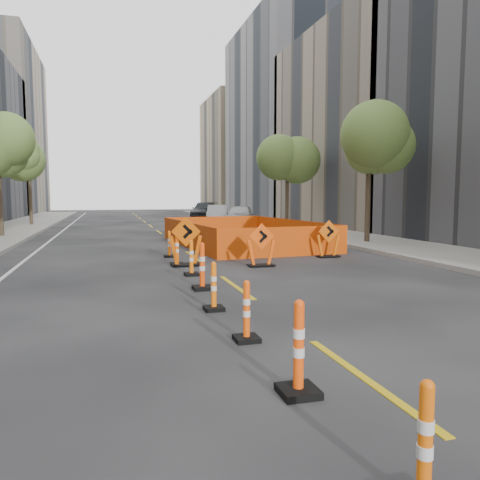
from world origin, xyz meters
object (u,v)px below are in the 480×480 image
object	(u,v)px
channelizer_0	(425,445)
channelizer_4	(202,266)
channelizer_2	(247,311)
chevron_sign_right	(328,239)
channelizer_6	(177,249)
channelizer_3	(214,286)
channelizer_5	(191,258)
parked_car_far	(205,211)
parked_car_near	(240,216)
chevron_sign_center	(261,245)
channelizer_1	(299,348)
channelizer_7	(169,244)
chevron_sign_left	(186,241)
parked_car_mid	(218,214)

from	to	relation	value
channelizer_0	channelizer_4	bearing A→B (deg)	89.98
channelizer_2	chevron_sign_right	xyz separation A→B (m)	(5.66, 8.63, 0.20)
channelizer_6	channelizer_3	bearing A→B (deg)	-91.43
channelizer_5	parked_car_far	xyz separation A→B (m)	(6.32, 29.23, 0.31)
parked_car_near	parked_car_far	xyz separation A→B (m)	(-0.29, 10.88, 0.00)
chevron_sign_center	channelizer_2	bearing A→B (deg)	-115.05
chevron_sign_center	channelizer_1	bearing A→B (deg)	-110.86
channelizer_7	chevron_sign_right	size ratio (longest dim) A/B	0.72
parked_car_near	channelizer_6	bearing A→B (deg)	-92.98
channelizer_3	chevron_sign_left	bearing A→B (deg)	86.08
channelizer_7	channelizer_1	bearing A→B (deg)	-90.45
channelizer_4	chevron_sign_center	size ratio (longest dim) A/B	0.83
channelizer_3	chevron_sign_right	distance (m)	8.73
chevron_sign_left	channelizer_4	bearing A→B (deg)	-69.52
channelizer_5	parked_car_near	bearing A→B (deg)	70.19
parked_car_mid	parked_car_near	bearing A→B (deg)	-70.41
chevron_sign_center	parked_car_mid	size ratio (longest dim) A/B	0.31
channelizer_1	parked_car_near	distance (m)	27.36
channelizer_0	channelizer_7	world-z (taller)	channelizer_7
channelizer_7	parked_car_mid	distance (m)	20.50
parked_car_far	channelizer_1	bearing A→B (deg)	-83.35
channelizer_0	chevron_sign_center	size ratio (longest dim) A/B	0.70
parked_car_far	channelizer_6	bearing A→B (deg)	-86.76
channelizer_0	chevron_sign_center	bearing A→B (deg)	77.43
channelizer_6	chevron_sign_center	xyz separation A→B (m)	(2.52, -0.97, 0.17)
channelizer_3	chevron_sign_left	size ratio (longest dim) A/B	0.61
chevron_sign_left	channelizer_1	bearing A→B (deg)	-68.03
channelizer_1	channelizer_5	world-z (taller)	channelizer_1
channelizer_4	parked_car_mid	world-z (taller)	parked_car_mid
channelizer_5	channelizer_6	distance (m)	2.04
parked_car_mid	chevron_sign_right	bearing A→B (deg)	-76.89
channelizer_6	chevron_sign_center	bearing A→B (deg)	-21.05
channelizer_0	chevron_sign_right	bearing A→B (deg)	66.39
channelizer_1	chevron_sign_center	size ratio (longest dim) A/B	0.80
channelizer_0	chevron_sign_center	world-z (taller)	chevron_sign_center
channelizer_6	channelizer_7	bearing A→B (deg)	89.76
channelizer_4	chevron_sign_center	bearing A→B (deg)	51.07
channelizer_2	parked_car_far	size ratio (longest dim) A/B	0.17
channelizer_1	chevron_sign_left	distance (m)	9.97
channelizer_2	parked_car_far	distance (m)	35.93
chevron_sign_right	parked_car_far	size ratio (longest dim) A/B	0.24
channelizer_4	chevron_sign_left	size ratio (longest dim) A/B	0.72
channelizer_1	parked_car_near	world-z (taller)	parked_car_near
channelizer_0	parked_car_far	world-z (taller)	parked_car_far
channelizer_1	channelizer_7	bearing A→B (deg)	89.55
channelizer_4	channelizer_6	size ratio (longest dim) A/B	1.09
channelizer_5	channelizer_6	size ratio (longest dim) A/B	0.96
channelizer_5	parked_car_mid	distance (m)	24.38
parked_car_near	parked_car_mid	xyz separation A→B (m)	(-0.41, 5.23, -0.07)
channelizer_2	channelizer_4	xyz separation A→B (m)	(0.11, 4.07, 0.09)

